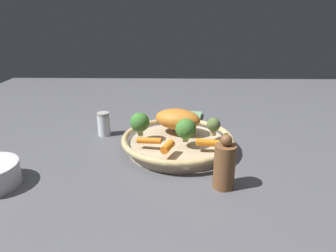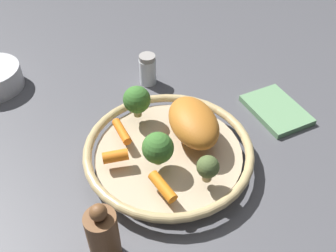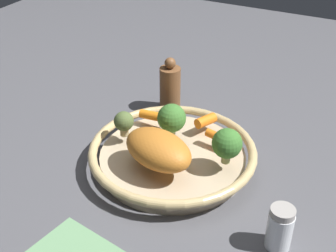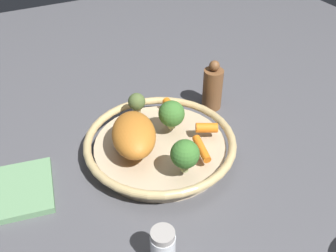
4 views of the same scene
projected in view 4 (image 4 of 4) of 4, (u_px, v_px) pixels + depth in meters
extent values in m
plane|color=#4C4C51|center=(160.00, 154.00, 0.86)|extent=(2.07, 2.07, 0.00)
cylinder|color=tan|center=(160.00, 149.00, 0.85)|extent=(0.29, 0.29, 0.03)
torus|color=tan|center=(160.00, 141.00, 0.83)|extent=(0.33, 0.33, 0.02)
ellipsoid|color=#BB6D25|center=(134.00, 135.00, 0.79)|extent=(0.16, 0.13, 0.06)
cylinder|color=orange|center=(207.00, 128.00, 0.84)|extent=(0.04, 0.05, 0.02)
cylinder|color=orange|center=(172.00, 107.00, 0.90)|extent=(0.06, 0.02, 0.02)
cylinder|color=orange|center=(202.00, 149.00, 0.79)|extent=(0.07, 0.03, 0.02)
cylinder|color=tan|center=(137.00, 110.00, 0.90)|extent=(0.02, 0.02, 0.02)
sphere|color=#4C5F31|center=(137.00, 102.00, 0.88)|extent=(0.04, 0.04, 0.04)
cylinder|color=#9CA566|center=(184.00, 167.00, 0.74)|extent=(0.02, 0.02, 0.02)
sphere|color=#39702C|center=(185.00, 154.00, 0.72)|extent=(0.06, 0.06, 0.06)
cylinder|color=#9DA466|center=(171.00, 125.00, 0.85)|extent=(0.02, 0.02, 0.01)
sphere|color=#3A6F2C|center=(172.00, 114.00, 0.83)|extent=(0.06, 0.06, 0.06)
cylinder|color=silver|center=(163.00, 250.00, 0.62)|extent=(0.04, 0.04, 0.07)
cylinder|color=#9E9993|center=(163.00, 235.00, 0.60)|extent=(0.04, 0.04, 0.01)
cylinder|color=brown|center=(212.00, 89.00, 0.97)|extent=(0.05, 0.05, 0.11)
sphere|color=brown|center=(214.00, 66.00, 0.93)|extent=(0.03, 0.03, 0.03)
cube|color=#669366|center=(26.00, 189.00, 0.76)|extent=(0.16, 0.13, 0.01)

